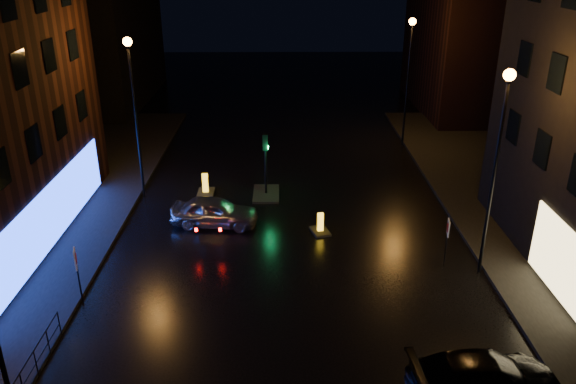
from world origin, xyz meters
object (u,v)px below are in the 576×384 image
silver_hatchback (215,212)px  road_sign_left (76,263)px  dark_sedan (485,377)px  bollard_near (320,228)px  traffic_signal (266,186)px  road_sign_right (448,232)px  bollard_far (206,189)px

silver_hatchback → road_sign_left: (-4.31, -6.46, 1.01)m
dark_sedan → bollard_near: (-4.17, 10.55, -0.45)m
silver_hatchback → traffic_signal: bearing=-27.4°
bollard_near → road_sign_right: road_sign_right is taller
dark_sedan → road_sign_left: 14.42m
bollard_far → road_sign_right: bearing=-35.1°
silver_hatchback → bollard_far: size_ratio=3.14×
bollard_far → road_sign_right: (11.00, -7.65, 1.31)m
traffic_signal → dark_sedan: (6.82, -14.95, 0.16)m
bollard_near → silver_hatchback: bearing=154.6°
dark_sedan → silver_hatchback: bearing=35.1°
silver_hatchback → road_sign_right: 10.82m
traffic_signal → bollard_far: bearing=175.9°
silver_hatchback → dark_sedan: bearing=-134.8°
bollard_near → road_sign_right: size_ratio=0.62×
silver_hatchback → road_sign_right: bearing=-104.6°
road_sign_right → road_sign_left: bearing=20.2°
dark_sedan → bollard_far: bearing=29.8°
dark_sedan → road_sign_right: (0.88, 7.53, 0.90)m
silver_hatchback → road_sign_left: 7.84m
bollard_far → dark_sedan: bearing=-56.5°
traffic_signal → road_sign_right: bearing=-43.9°
traffic_signal → bollard_far: 3.32m
road_sign_left → road_sign_right: bearing=-7.7°
traffic_signal → road_sign_left: 12.13m
traffic_signal → silver_hatchback: (-2.38, -3.57, 0.20)m
bollard_far → road_sign_left: bearing=-108.5°
bollard_far → road_sign_right: 13.46m
bollard_near → road_sign_left: size_ratio=0.56×
dark_sedan → road_sign_right: size_ratio=2.19×
road_sign_left → dark_sedan: bearing=-38.0°
traffic_signal → road_sign_left: bearing=-123.7°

